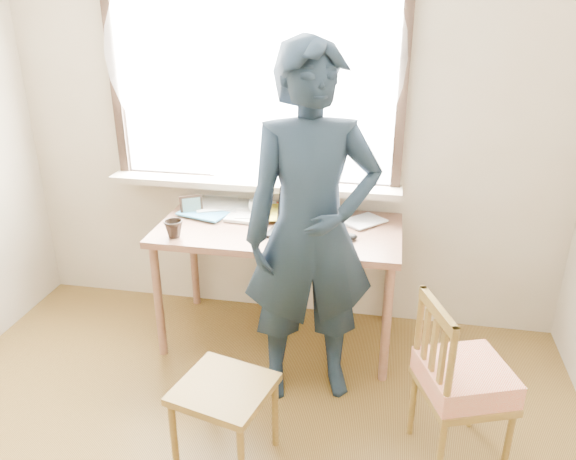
% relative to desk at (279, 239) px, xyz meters
% --- Properties ---
extents(room_shell, '(3.52, 4.02, 2.61)m').
position_rel_desk_xyz_m(room_shell, '(-0.04, -1.43, 0.95)').
color(room_shell, '#BEB199').
rests_on(room_shell, ground).
extents(desk, '(1.43, 0.72, 0.77)m').
position_rel_desk_xyz_m(desk, '(0.00, 0.00, 0.00)').
color(desk, brown).
rests_on(desk, ground).
extents(laptop, '(0.37, 0.32, 0.23)m').
position_rel_desk_xyz_m(laptop, '(0.14, -0.03, 0.13)').
color(laptop, black).
rests_on(laptop, desk).
extents(mug_white, '(0.15, 0.15, 0.09)m').
position_rel_desk_xyz_m(mug_white, '(-0.18, 0.19, 0.12)').
color(mug_white, white).
rests_on(mug_white, desk).
extents(mug_dark, '(0.15, 0.15, 0.10)m').
position_rel_desk_xyz_m(mug_dark, '(-0.55, -0.25, 0.13)').
color(mug_dark, black).
rests_on(mug_dark, desk).
extents(mouse, '(0.09, 0.06, 0.04)m').
position_rel_desk_xyz_m(mouse, '(0.42, -0.10, 0.10)').
color(mouse, black).
rests_on(mouse, desk).
extents(desk_clutter, '(0.78, 0.52, 0.04)m').
position_rel_desk_xyz_m(desk_clutter, '(-0.36, 0.19, 0.10)').
color(desk_clutter, white).
rests_on(desk_clutter, desk).
extents(book_a, '(0.20, 0.26, 0.02)m').
position_rel_desk_xyz_m(book_a, '(-0.43, 0.26, 0.09)').
color(book_a, white).
rests_on(book_a, desk).
extents(book_b, '(0.29, 0.29, 0.02)m').
position_rel_desk_xyz_m(book_b, '(0.42, 0.21, 0.09)').
color(book_b, white).
rests_on(book_b, desk).
extents(picture_frame, '(0.13, 0.08, 0.11)m').
position_rel_desk_xyz_m(picture_frame, '(-0.57, 0.10, 0.13)').
color(picture_frame, black).
rests_on(picture_frame, desk).
extents(work_chair, '(0.49, 0.47, 0.41)m').
position_rel_desk_xyz_m(work_chair, '(-0.04, -1.03, -0.34)').
color(work_chair, brown).
rests_on(work_chair, ground).
extents(side_chair, '(0.48, 0.49, 0.84)m').
position_rel_desk_xyz_m(side_chair, '(1.01, -0.82, -0.25)').
color(side_chair, brown).
rests_on(side_chair, ground).
extents(person, '(0.79, 0.63, 1.88)m').
position_rel_desk_xyz_m(person, '(0.26, -0.43, 0.25)').
color(person, black).
rests_on(person, ground).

